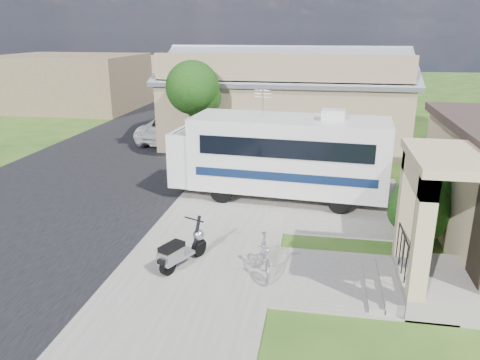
% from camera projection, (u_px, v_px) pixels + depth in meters
% --- Properties ---
extents(ground, '(120.00, 120.00, 0.00)m').
position_uv_depth(ground, '(242.00, 254.00, 12.81)').
color(ground, '#224713').
extents(street_slab, '(9.00, 80.00, 0.02)m').
position_uv_depth(street_slab, '(129.00, 151.00, 23.41)').
color(street_slab, black).
rests_on(street_slab, ground).
extents(sidewalk_slab, '(4.00, 80.00, 0.06)m').
position_uv_depth(sidewalk_slab, '(257.00, 157.00, 22.33)').
color(sidewalk_slab, slate).
rests_on(sidewalk_slab, ground).
extents(driveway_slab, '(7.00, 6.00, 0.05)m').
position_uv_depth(driveway_slab, '(304.00, 200.00, 16.77)').
color(driveway_slab, slate).
rests_on(driveway_slab, ground).
extents(walk_slab, '(4.00, 3.00, 0.05)m').
position_uv_depth(walk_slab, '(357.00, 281.00, 11.37)').
color(walk_slab, slate).
rests_on(walk_slab, ground).
extents(warehouse, '(12.50, 8.40, 5.04)m').
position_uv_depth(warehouse, '(286.00, 104.00, 25.28)').
color(warehouse, '#876D54').
rests_on(warehouse, ground).
extents(distant_bldg_far, '(10.00, 8.00, 4.00)m').
position_uv_depth(distant_bldg_far, '(71.00, 82.00, 35.61)').
color(distant_bldg_far, brown).
rests_on(distant_bldg_far, ground).
extents(distant_bldg_near, '(8.00, 7.00, 3.20)m').
position_uv_depth(distant_bldg_near, '(152.00, 73.00, 46.64)').
color(distant_bldg_near, '#876D54').
rests_on(distant_bldg_near, ground).
extents(street_tree_a, '(2.44, 2.40, 4.58)m').
position_uv_depth(street_tree_a, '(195.00, 90.00, 20.90)').
color(street_tree_a, black).
rests_on(street_tree_a, ground).
extents(street_tree_b, '(2.44, 2.40, 4.73)m').
position_uv_depth(street_tree_b, '(236.00, 69.00, 30.22)').
color(street_tree_b, black).
rests_on(street_tree_b, ground).
extents(street_tree_c, '(2.44, 2.40, 4.42)m').
position_uv_depth(street_tree_c, '(256.00, 64.00, 38.74)').
color(street_tree_c, black).
rests_on(street_tree_c, ground).
extents(motorhome, '(7.72, 2.94, 3.88)m').
position_uv_depth(motorhome, '(281.00, 154.00, 16.52)').
color(motorhome, beige).
rests_on(motorhome, ground).
extents(shrub, '(1.90, 1.81, 2.33)m').
position_uv_depth(shrub, '(422.00, 203.00, 13.18)').
color(shrub, black).
rests_on(shrub, ground).
extents(scooter, '(0.96, 1.66, 1.15)m').
position_uv_depth(scooter, '(181.00, 251.00, 11.86)').
color(scooter, black).
rests_on(scooter, ground).
extents(bicycle, '(0.82, 1.69, 0.98)m').
position_uv_depth(bicycle, '(265.00, 257.00, 11.56)').
color(bicycle, '#9D9DA4').
rests_on(bicycle, ground).
extents(pickup_truck, '(3.30, 5.69, 1.49)m').
position_uv_depth(pickup_truck, '(176.00, 127.00, 25.47)').
color(pickup_truck, silver).
rests_on(pickup_truck, ground).
extents(van, '(2.32, 5.68, 1.65)m').
position_uv_depth(van, '(195.00, 106.00, 31.96)').
color(van, silver).
rests_on(van, ground).
extents(garden_hose, '(0.43, 0.43, 0.19)m').
position_uv_depth(garden_hose, '(385.00, 269.00, 11.82)').
color(garden_hose, '#156C1E').
rests_on(garden_hose, ground).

